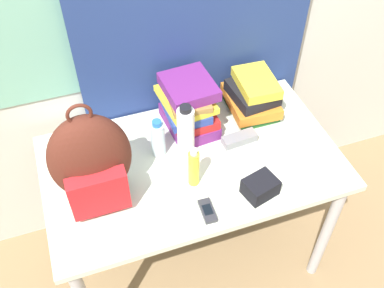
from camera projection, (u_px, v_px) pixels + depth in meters
desk at (192, 175)px, 1.93m from camera, size 1.22×0.70×0.75m
backpack at (91, 162)px, 1.60m from camera, size 0.30×0.22×0.46m
book_stack_left at (188, 106)px, 1.91m from camera, size 0.23×0.28×0.24m
book_stack_center at (252, 96)px, 2.01m from camera, size 0.22×0.28×0.18m
water_bottle at (158, 139)px, 1.82m from camera, size 0.06×0.06×0.18m
sports_bottle at (186, 132)px, 1.80m from camera, size 0.07×0.07×0.26m
sunscreen_bottle at (194, 168)px, 1.71m from camera, size 0.04×0.04×0.19m
cell_phone at (207, 211)px, 1.67m from camera, size 0.05×0.11×0.02m
sunglasses_case at (239, 139)px, 1.92m from camera, size 0.15×0.07×0.04m
camera_pouch at (260, 187)px, 1.71m from camera, size 0.14×0.13×0.07m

